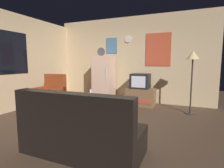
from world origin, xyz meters
name	(u,v)px	position (x,y,z in m)	size (l,w,h in m)	color
ground_plane	(96,124)	(0.00, 0.00, 0.00)	(12.00, 12.00, 0.00)	#4C3828
wall_with_art	(130,60)	(0.01, 2.45, 1.39)	(5.20, 0.12, 2.76)	#D1B284
wall_left_with_window	(9,62)	(-2.55, 0.00, 1.30)	(0.12, 5.20, 2.60)	#D1B284
fridge	(104,79)	(-0.77, 2.00, 0.75)	(0.60, 0.62, 1.77)	beige
tv_stand	(141,97)	(0.49, 1.95, 0.26)	(0.84, 0.53, 0.52)	brown
crt_tv	(140,81)	(0.48, 1.95, 0.74)	(0.54, 0.51, 0.44)	black
standing_lamp	(193,60)	(1.87, 1.57, 1.36)	(0.32, 0.32, 1.59)	#332D28
coffee_table	(88,105)	(-0.50, 0.55, 0.23)	(0.72, 0.72, 0.47)	brown
wine_glass	(91,92)	(-0.50, 0.67, 0.54)	(0.05, 0.05, 0.15)	silver
mug_ceramic_white	(90,94)	(-0.43, 0.52, 0.51)	(0.08, 0.08, 0.09)	silver
mug_ceramic_tan	(95,94)	(-0.33, 0.58, 0.51)	(0.08, 0.08, 0.09)	tan
remote_control	(92,95)	(-0.48, 0.70, 0.48)	(0.15, 0.04, 0.02)	black
armchair	(51,96)	(-1.80, 0.67, 0.34)	(0.68, 0.68, 0.96)	maroon
couch	(81,133)	(0.40, -1.18, 0.31)	(1.70, 0.80, 0.92)	black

